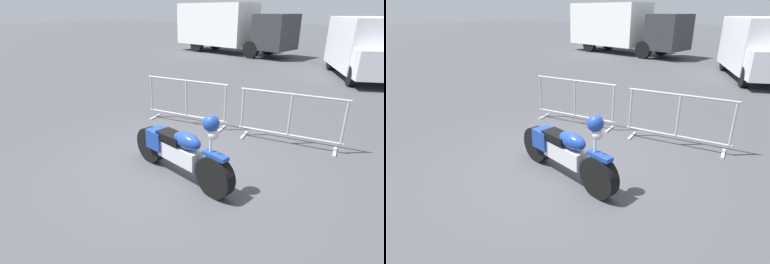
{
  "view_description": "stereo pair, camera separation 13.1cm",
  "coord_description": "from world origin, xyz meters",
  "views": [
    {
      "loc": [
        2.56,
        -3.9,
        2.56
      ],
      "look_at": [
        0.2,
        0.15,
        0.65
      ],
      "focal_mm": 28.0,
      "sensor_mm": 36.0,
      "label": 1
    },
    {
      "loc": [
        2.67,
        -3.83,
        2.56
      ],
      "look_at": [
        0.2,
        0.15,
        0.65
      ],
      "focal_mm": 28.0,
      "sensor_mm": 36.0,
      "label": 2
    }
  ],
  "objects": [
    {
      "name": "crowd_barrier_far",
      "position": [
        1.41,
        1.96,
        0.55
      ],
      "size": [
        2.07,
        0.54,
        1.07
      ],
      "rotation": [
        0.0,
        0.0,
        0.05
      ],
      "color": "#9EA0A5",
      "rests_on": "ground"
    },
    {
      "name": "parked_car_black",
      "position": [
        -7.68,
        21.2,
        0.71
      ],
      "size": [
        2.18,
        4.31,
        1.4
      ],
      "rotation": [
        0.0,
        0.0,
        1.45
      ],
      "color": "black",
      "rests_on": "ground"
    },
    {
      "name": "box_truck",
      "position": [
        -5.54,
        14.44,
        1.64
      ],
      "size": [
        8.01,
        4.05,
        2.98
      ],
      "rotation": [
        0.0,
        0.0,
        -0.25
      ],
      "color": "white",
      "rests_on": "ground"
    },
    {
      "name": "ground_plane",
      "position": [
        0.0,
        0.0,
        0.0
      ],
      "size": [
        120.0,
        120.0,
        0.0
      ],
      "primitive_type": "plane",
      "color": "#424247"
    },
    {
      "name": "parked_car_yellow",
      "position": [
        -10.38,
        21.49,
        0.7
      ],
      "size": [
        2.16,
        4.26,
        1.39
      ],
      "rotation": [
        0.0,
        0.0,
        1.45
      ],
      "color": "yellow",
      "rests_on": "ground"
    },
    {
      "name": "delivery_van",
      "position": [
        2.32,
        10.28,
        1.24
      ],
      "size": [
        3.46,
        5.36,
        2.31
      ],
      "rotation": [
        0.0,
        0.0,
        -1.24
      ],
      "color": "silver",
      "rests_on": "ground"
    },
    {
      "name": "parked_car_blue",
      "position": [
        -4.99,
        21.66,
        0.76
      ],
      "size": [
        2.32,
        4.59,
        1.5
      ],
      "rotation": [
        0.0,
        0.0,
        1.45
      ],
      "color": "#284799",
      "rests_on": "ground"
    },
    {
      "name": "motorcycle",
      "position": [
        0.2,
        -0.25,
        0.47
      ],
      "size": [
        2.15,
        0.79,
        1.24
      ],
      "rotation": [
        0.0,
        0.0,
        -0.28
      ],
      "color": "black",
      "rests_on": "ground"
    },
    {
      "name": "crowd_barrier_near",
      "position": [
        -1.01,
        1.96,
        0.55
      ],
      "size": [
        2.07,
        0.54,
        1.07
      ],
      "rotation": [
        0.0,
        0.0,
        0.05
      ],
      "color": "#9EA0A5",
      "rests_on": "ground"
    }
  ]
}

